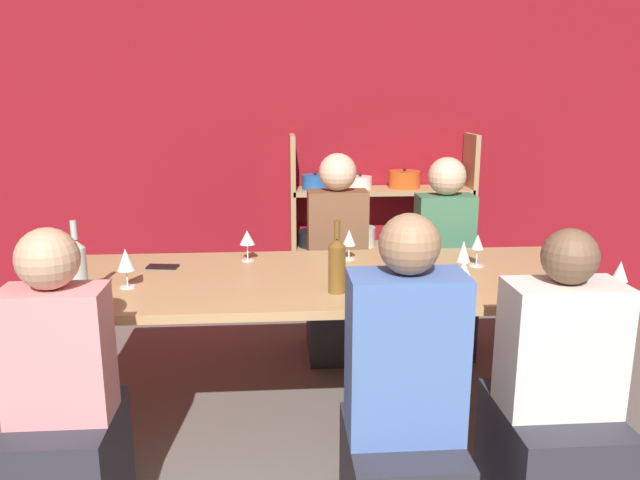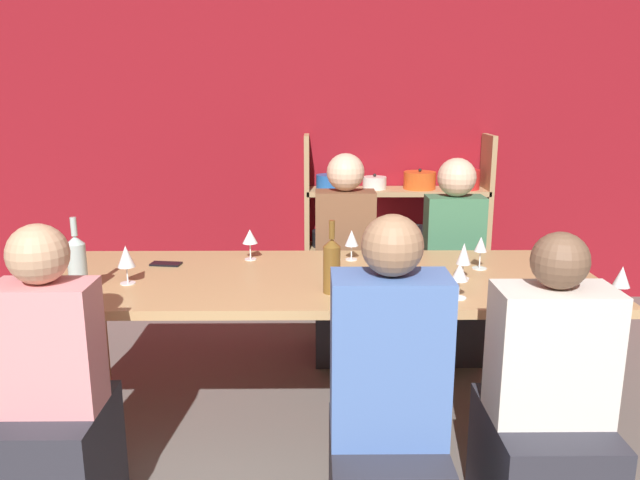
# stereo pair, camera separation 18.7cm
# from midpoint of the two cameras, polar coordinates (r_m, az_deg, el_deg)

# --- Properties ---
(wall_back_red) EXTENTS (8.80, 0.06, 2.70)m
(wall_back_red) POSITION_cam_midpoint_polar(r_m,az_deg,el_deg) (4.73, 1.97, 10.50)
(wall_back_red) COLOR maroon
(wall_back_red) RESTS_ON ground_plane
(shelf_unit) EXTENTS (1.36, 0.30, 1.29)m
(shelf_unit) POSITION_cam_midpoint_polar(r_m,az_deg,el_deg) (4.70, 8.33, 0.49)
(shelf_unit) COLOR tan
(shelf_unit) RESTS_ON ground_plane
(dining_table) EXTENTS (2.59, 0.95, 0.75)m
(dining_table) POSITION_cam_midpoint_polar(r_m,az_deg,el_deg) (2.96, 1.83, -4.78)
(dining_table) COLOR tan
(dining_table) RESTS_ON ground_plane
(wine_bottle_green) EXTENTS (0.08, 0.08, 0.33)m
(wine_bottle_green) POSITION_cam_midpoint_polar(r_m,az_deg,el_deg) (2.81, -19.56, -2.08)
(wine_bottle_green) COLOR #B2C6C1
(wine_bottle_green) RESTS_ON dining_table
(wine_bottle_dark) EXTENTS (0.08, 0.08, 0.32)m
(wine_bottle_dark) POSITION_cam_midpoint_polar(r_m,az_deg,el_deg) (2.67, 3.09, -2.28)
(wine_bottle_dark) COLOR brown
(wine_bottle_dark) RESTS_ON dining_table
(wine_glass_empty_a) EXTENTS (0.07, 0.07, 0.17)m
(wine_glass_empty_a) POSITION_cam_midpoint_polar(r_m,az_deg,el_deg) (2.96, 14.79, -1.31)
(wine_glass_empty_a) COLOR white
(wine_glass_empty_a) RESTS_ON dining_table
(wine_glass_empty_b) EXTENTS (0.07, 0.07, 0.15)m
(wine_glass_empty_b) POSITION_cam_midpoint_polar(r_m,az_deg,el_deg) (2.68, 14.60, -2.97)
(wine_glass_empty_b) COLOR white
(wine_glass_empty_b) RESTS_ON dining_table
(wine_glass_white_a) EXTENTS (0.07, 0.07, 0.16)m
(wine_glass_white_a) POSITION_cam_midpoint_polar(r_m,az_deg,el_deg) (3.14, 16.14, -0.55)
(wine_glass_white_a) COLOR white
(wine_glass_white_a) RESTS_ON dining_table
(wine_glass_empty_c) EXTENTS (0.07, 0.07, 0.16)m
(wine_glass_empty_c) POSITION_cam_midpoint_polar(r_m,az_deg,el_deg) (3.19, 4.59, 0.10)
(wine_glass_empty_c) COLOR white
(wine_glass_empty_c) RESTS_ON dining_table
(wine_glass_white_b) EXTENTS (0.08, 0.08, 0.18)m
(wine_glass_white_b) POSITION_cam_midpoint_polar(r_m,az_deg,el_deg) (2.89, -15.56, -1.58)
(wine_glass_white_b) COLOR white
(wine_glass_white_b) RESTS_ON dining_table
(wine_glass_white_c) EXTENTS (0.08, 0.08, 0.16)m
(wine_glass_white_c) POSITION_cam_midpoint_polar(r_m,az_deg,el_deg) (3.19, -4.76, 0.22)
(wine_glass_white_c) COLOR white
(wine_glass_white_c) RESTS_ON dining_table
(wine_glass_white_d) EXTENTS (0.07, 0.07, 0.16)m
(wine_glass_white_d) POSITION_cam_midpoint_polar(r_m,az_deg,el_deg) (2.83, 27.60, -3.14)
(wine_glass_white_d) COLOR white
(wine_glass_white_d) RESTS_ON dining_table
(cell_phone) EXTENTS (0.16, 0.09, 0.01)m
(cell_phone) POSITION_cam_midpoint_polar(r_m,az_deg,el_deg) (3.19, -12.28, -2.17)
(cell_phone) COLOR black
(cell_phone) RESTS_ON dining_table
(person_near_a) EXTENTS (0.35, 0.43, 1.17)m
(person_near_a) POSITION_cam_midpoint_polar(r_m,az_deg,el_deg) (2.50, -20.96, -15.16)
(person_near_a) COLOR #2D2D38
(person_near_a) RESTS_ON ground_plane
(person_far_a) EXTENTS (0.34, 0.43, 1.22)m
(person_far_a) POSITION_cam_midpoint_polar(r_m,az_deg,el_deg) (3.90, 13.28, -3.71)
(person_far_a) COLOR #2D2D38
(person_far_a) RESTS_ON ground_plane
(person_near_b) EXTENTS (0.40, 0.50, 1.21)m
(person_near_b) POSITION_cam_midpoint_polar(r_m,az_deg,el_deg) (2.33, 8.57, -16.53)
(person_near_b) COLOR #2D2D38
(person_near_b) RESTS_ON ground_plane
(person_far_b) EXTENTS (0.35, 0.44, 1.25)m
(person_far_b) POSITION_cam_midpoint_polar(r_m,az_deg,el_deg) (3.79, 3.67, -3.76)
(person_far_b) COLOR #2D2D38
(person_far_b) RESTS_ON ground_plane
(person_near_c) EXTENTS (0.41, 0.51, 1.14)m
(person_near_c) POSITION_cam_midpoint_polar(r_m,az_deg,el_deg) (2.52, 21.92, -15.67)
(person_near_c) COLOR #2D2D38
(person_near_c) RESTS_ON ground_plane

